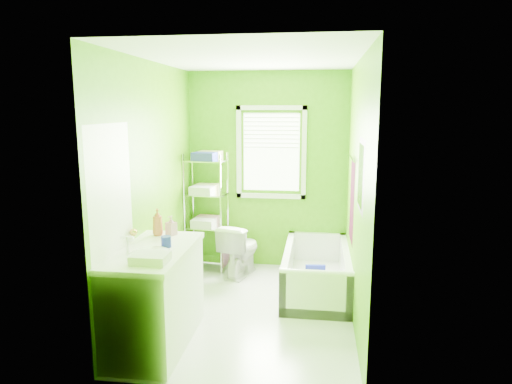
# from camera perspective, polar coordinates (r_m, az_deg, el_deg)

# --- Properties ---
(ground) EXTENTS (2.90, 2.90, 0.00)m
(ground) POSITION_cam_1_polar(r_m,az_deg,el_deg) (5.04, -0.51, -14.46)
(ground) COLOR silver
(ground) RESTS_ON ground
(room_envelope) EXTENTS (2.14, 2.94, 2.62)m
(room_envelope) POSITION_cam_1_polar(r_m,az_deg,el_deg) (4.61, -0.54, 3.27)
(room_envelope) COLOR #479307
(room_envelope) RESTS_ON ground
(window) EXTENTS (0.92, 0.05, 1.22)m
(window) POSITION_cam_1_polar(r_m,az_deg,el_deg) (6.00, 1.92, 5.56)
(window) COLOR white
(window) RESTS_ON ground
(door) EXTENTS (0.09, 0.80, 2.00)m
(door) POSITION_cam_1_polar(r_m,az_deg,el_deg) (4.08, -17.33, -6.02)
(door) COLOR white
(door) RESTS_ON ground
(right_wall_decor) EXTENTS (0.04, 1.48, 1.17)m
(right_wall_decor) POSITION_cam_1_polar(r_m,az_deg,el_deg) (4.59, 12.31, 0.14)
(right_wall_decor) COLOR #3C061A
(right_wall_decor) RESTS_ON ground
(bathtub) EXTENTS (0.75, 1.61, 0.52)m
(bathtub) POSITION_cam_1_polar(r_m,az_deg,el_deg) (5.51, 7.53, -10.47)
(bathtub) COLOR white
(bathtub) RESTS_ON ground
(toilet) EXTENTS (0.54, 0.75, 0.68)m
(toilet) POSITION_cam_1_polar(r_m,az_deg,el_deg) (5.90, -2.00, -7.13)
(toilet) COLOR white
(toilet) RESTS_ON ground
(vanity) EXTENTS (0.61, 1.20, 1.16)m
(vanity) POSITION_cam_1_polar(r_m,az_deg,el_deg) (4.29, -12.48, -12.33)
(vanity) COLOR silver
(vanity) RESTS_ON ground
(wire_shelf_unit) EXTENTS (0.56, 0.46, 1.58)m
(wire_shelf_unit) POSITION_cam_1_polar(r_m,az_deg,el_deg) (5.99, -6.12, -0.84)
(wire_shelf_unit) COLOR silver
(wire_shelf_unit) RESTS_ON ground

